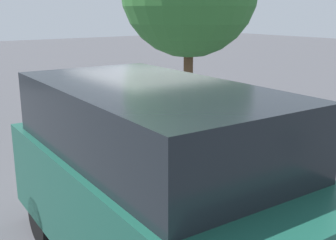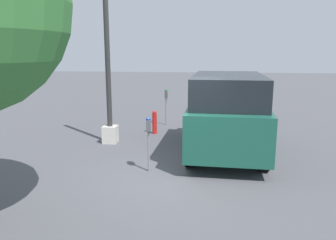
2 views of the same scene
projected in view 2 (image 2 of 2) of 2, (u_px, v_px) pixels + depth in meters
ground_plane at (166, 176)px, 7.74m from camera, size 80.00×80.00×0.00m
parking_meter_near at (148, 132)px, 7.85m from camera, size 0.22×0.14×1.36m
parking_meter_far at (166, 99)px, 12.94m from camera, size 0.22×0.14×1.43m
lamp_post at (109, 93)px, 10.25m from camera, size 0.44×0.44×5.11m
parked_van at (227, 112)px, 9.29m from camera, size 4.55×2.24×2.26m
fire_hydrant at (155, 122)px, 11.68m from camera, size 0.17×0.17×0.84m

